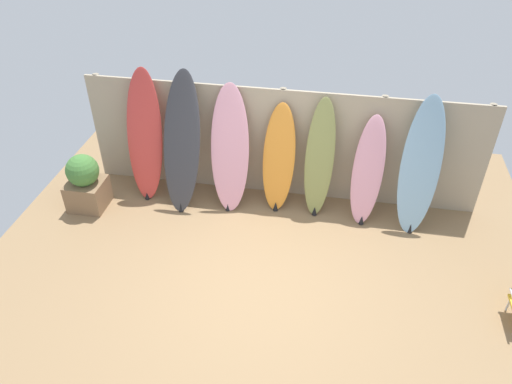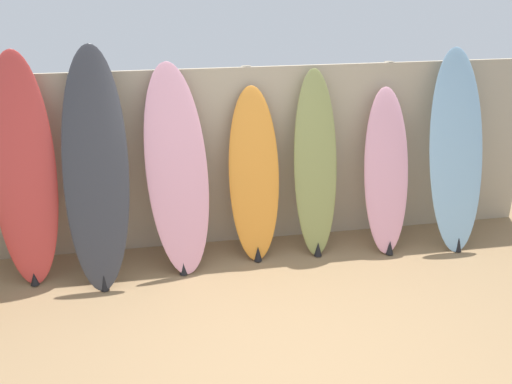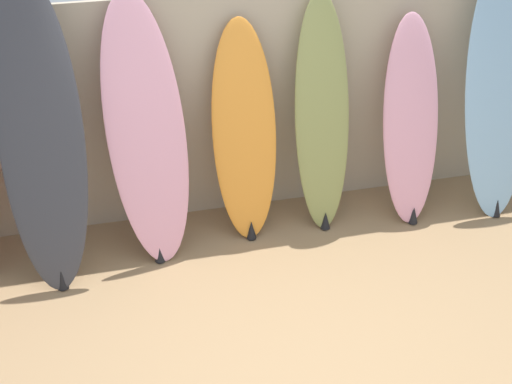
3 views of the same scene
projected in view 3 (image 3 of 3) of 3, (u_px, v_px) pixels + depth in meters
The scene contains 8 objects.
ground at pixel (307, 375), 4.35m from camera, with size 7.68×7.68×0.00m, color #8E704C.
fence_back at pixel (234, 106), 5.54m from camera, with size 6.08×0.11×1.80m.
surfboard_charcoal_1 at pixel (41, 139), 4.78m from camera, with size 0.61×0.79×2.08m.
surfboard_pink_2 at pixel (146, 133), 5.06m from camera, with size 0.65×0.72×1.90m.
surfboard_orange_3 at pixel (244, 134), 5.33m from camera, with size 0.51×0.54×1.65m.
surfboard_olive_4 at pixel (322, 117), 5.41m from camera, with size 0.45×0.52×1.80m.
surfboard_pink_5 at pixel (411, 122), 5.56m from camera, with size 0.51×0.64×1.60m.
surfboard_skyblue_6 at pixel (498, 94), 5.58m from camera, with size 0.61×0.71×1.96m.
Camera 3 is at (-1.05, -2.96, 3.22)m, focal length 50.00 mm.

